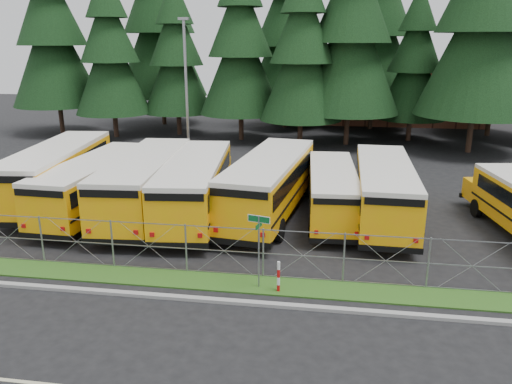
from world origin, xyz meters
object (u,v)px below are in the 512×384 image
bus_1 (99,185)px  bus_3 (196,187)px  bus_2 (148,184)px  bus_4 (271,185)px  bus_6 (383,191)px  bus_0 (61,174)px  bus_5 (332,193)px  light_standard (186,88)px  street_sign (259,236)px  striped_bollard (279,277)px

bus_1 → bus_3: bus_3 is taller
bus_3 → bus_2: bearing=173.7°
bus_1 → bus_3: size_ratio=0.94×
bus_4 → bus_6: bus_4 is taller
bus_4 → bus_2: bearing=-166.3°
bus_0 → bus_5: size_ratio=1.22×
bus_6 → light_standard: size_ratio=1.11×
bus_4 → bus_5: bus_4 is taller
bus_0 → street_sign: size_ratio=4.27×
bus_0 → bus_1: size_ratio=1.10×
street_sign → light_standard: size_ratio=0.28×
bus_4 → light_standard: (-7.07, 9.44, 3.94)m
bus_1 → street_sign: 11.93m
bus_3 → bus_1: bearing=175.6°
bus_3 → bus_4: (3.75, 0.74, 0.04)m
bus_1 → bus_3: 5.19m
bus_3 → bus_5: (6.83, 0.85, -0.23)m
striped_bollard → bus_2: bearing=135.0°
street_sign → bus_2: bearing=132.9°
bus_0 → light_standard: bearing=55.2°
bus_4 → bus_3: bearing=-161.6°
bus_1 → bus_0: bearing=156.6°
bus_0 → bus_6: bus_0 is taller
street_sign → bus_1: bearing=142.7°
bus_0 → bus_5: bus_0 is taller
bus_4 → striped_bollard: (1.27, -8.33, -0.96)m
bus_1 → bus_2: (2.60, 0.16, 0.11)m
bus_2 → striped_bollard: bus_2 is taller
bus_3 → bus_5: 6.89m
street_sign → striped_bollard: bearing=-16.2°
bus_2 → bus_6: size_ratio=1.05×
bus_3 → bus_4: bus_4 is taller
bus_6 → light_standard: light_standard is taller
bus_3 → bus_5: size_ratio=1.18×
bus_3 → street_sign: size_ratio=4.12×
bus_6 → striped_bollard: bearing=-116.0°
bus_5 → striped_bollard: (-1.81, -8.43, -0.69)m
bus_5 → bus_1: bearing=-178.2°
bus_0 → striped_bollard: size_ratio=9.99×
bus_5 → bus_6: 2.55m
light_standard → bus_4: bearing=-53.2°
street_sign → light_standard: bearing=113.4°
bus_5 → light_standard: size_ratio=0.97×
bus_0 → bus_4: (11.90, -0.56, -0.01)m
street_sign → light_standard: light_standard is taller
bus_3 → street_sign: 8.54m
bus_0 → bus_6: 17.53m
bus_5 → striped_bollard: size_ratio=8.19×
bus_2 → bus_3: size_ratio=1.02×
bus_4 → bus_5: 3.10m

